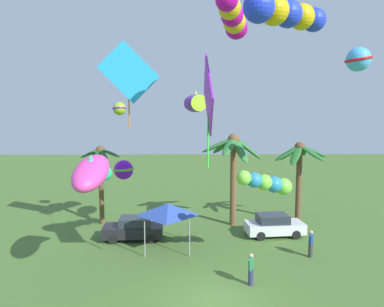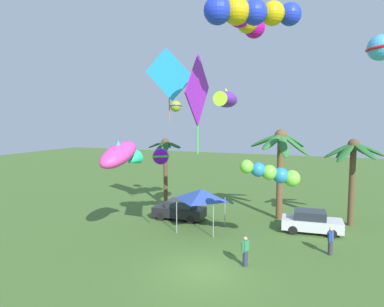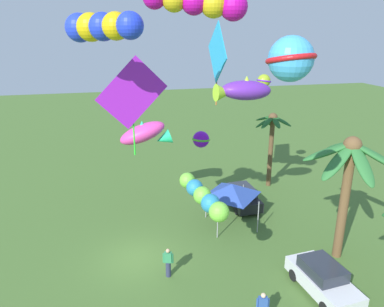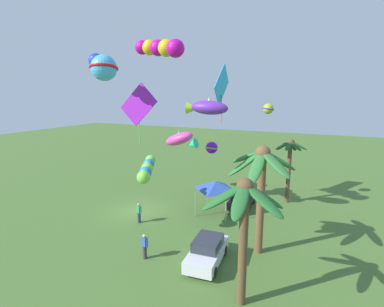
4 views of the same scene
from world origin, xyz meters
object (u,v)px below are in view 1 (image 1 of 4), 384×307
Objects in this scene: kite_ball_8 at (124,170)px; kite_diamond_7 at (128,73)px; parked_car_1 at (134,228)px; kite_ball_0 at (358,59)px; kite_ball_3 at (120,109)px; kite_fish_9 at (92,173)px; parked_car_0 at (274,225)px; kite_tube_2 at (285,13)px; spectator_0 at (311,243)px; spectator_1 at (251,269)px; kite_tube_5 at (233,17)px; kite_tube_1 at (267,183)px; palm_tree_0 at (300,161)px; kite_diamond_4 at (208,96)px; festival_tent at (168,209)px; palm_tree_1 at (233,155)px; palm_tree_2 at (101,166)px; kite_fish_6 at (196,103)px.

kite_diamond_7 is at bearing 76.26° from kite_ball_8.
parked_car_1 is 16.78m from kite_ball_0.
kite_ball_3 is 8.78m from kite_fish_9.
parked_car_0 is 1.09× the size of kite_tube_2.
spectator_0 is 13.09m from kite_tube_2.
parked_car_0 and parked_car_1 have the same top height.
kite_ball_0 is (6.01, 2.62, 10.33)m from spectator_1.
kite_ball_8 is (1.04, -4.66, -3.53)m from kite_ball_3.
kite_diamond_7 is (1.27, -3.75, 1.93)m from kite_ball_3.
kite_tube_5 is at bearing -38.79° from parked_car_1.
kite_tube_1 is 11.60m from kite_ball_3.
kite_tube_1 is 1.83× the size of kite_ball_8.
spectator_1 is 0.36× the size of kite_tube_5.
kite_diamond_4 reaches higher than palm_tree_0.
festival_tent is at bearing 138.18° from kite_tube_5.
kite_ball_3 is 10.82m from kite_diamond_4.
palm_tree_1 is at bearing 23.25° from parked_car_1.
kite_ball_0 is 12.57m from kite_diamond_7.
palm_tree_1 reaches higher than spectator_0.
kite_ball_8 is at bearing 163.91° from kite_tube_5.
palm_tree_2 reaches higher than kite_tube_1.
kite_tube_2 is at bearing -66.05° from kite_fish_6.
parked_car_0 is 1.23× the size of kite_fish_6.
kite_fish_9 is (-1.02, -4.45, -5.05)m from kite_diamond_7.
kite_tube_5 reaches higher than spectator_0.
kite_diamond_4 is 5.20m from kite_tube_5.
kite_ball_3 is at bearing -170.76° from palm_tree_1.
kite_ball_3 is 4.40m from kite_diamond_7.
parked_car_0 is 1.10× the size of kite_fish_9.
kite_diamond_7 is 2.98× the size of kite_ball_8.
spectator_0 is 0.43× the size of kite_tube_2.
kite_ball_0 is at bearing -53.97° from parked_car_0.
parked_car_0 is at bearing 23.28° from kite_fish_6.
kite_ball_8 is (-4.47, 4.65, -3.85)m from kite_diamond_4.
palm_tree_1 is at bearing 76.43° from kite_diamond_4.
parked_car_1 is at bearing 89.08° from kite_ball_8.
parked_car_1 is at bearing 156.13° from kite_fish_6.
spectator_0 is 11.60m from kite_ball_8.
kite_ball_3 is at bearing 122.85° from parked_car_1.
palm_tree_1 is at bearing 135.27° from parked_car_0.
kite_tube_5 is (-6.23, -7.98, 8.23)m from palm_tree_0.
kite_fish_9 is at bearing -97.37° from parked_car_1.
palm_tree_2 is 7.08m from kite_ball_8.
kite_diamond_7 is 6.81m from kite_fish_9.
kite_fish_6 is at bearing -121.17° from palm_tree_1.
kite_tube_5 reaches higher than kite_tube_2.
kite_tube_1 is 0.63× the size of kite_diamond_4.
kite_fish_6 reaches higher than festival_tent.
festival_tent reaches higher than parked_car_1.
kite_tube_5 reaches higher than festival_tent.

